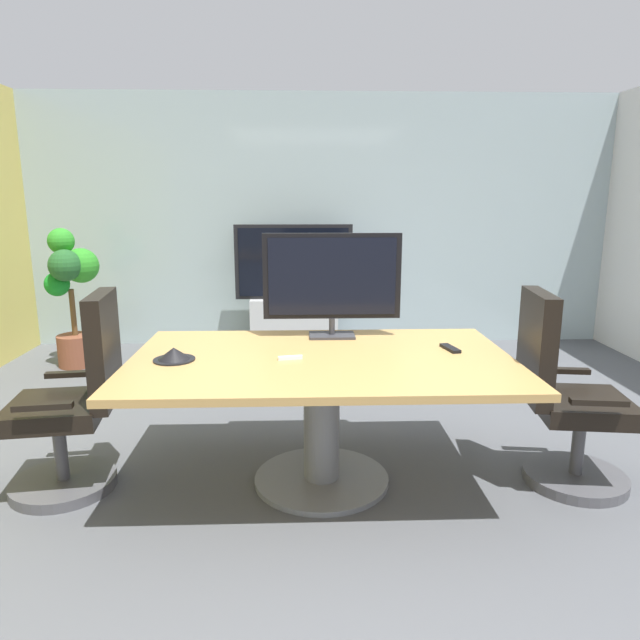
# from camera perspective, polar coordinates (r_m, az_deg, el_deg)

# --- Properties ---
(ground_plane) EXTENTS (7.69, 7.69, 0.00)m
(ground_plane) POSITION_cam_1_polar(r_m,az_deg,el_deg) (3.23, 2.57, -17.08)
(ground_plane) COLOR #515459
(wall_back_glass_partition) EXTENTS (6.27, 0.10, 2.64)m
(wall_back_glass_partition) POSITION_cam_1_polar(r_m,az_deg,el_deg) (6.16, 0.16, 9.88)
(wall_back_glass_partition) COLOR #9EB2B7
(wall_back_glass_partition) RESTS_ON ground
(conference_table) EXTENTS (2.06, 1.26, 0.74)m
(conference_table) POSITION_cam_1_polar(r_m,az_deg,el_deg) (3.12, 0.17, -6.75)
(conference_table) COLOR #B2894C
(conference_table) RESTS_ON ground
(office_chair_left) EXTENTS (0.62, 0.60, 1.09)m
(office_chair_left) POSITION_cam_1_polar(r_m,az_deg,el_deg) (3.37, -23.47, -8.31)
(office_chair_left) COLOR #4C4C51
(office_chair_left) RESTS_ON ground
(office_chair_right) EXTENTS (0.62, 0.60, 1.09)m
(office_chair_right) POSITION_cam_1_polar(r_m,az_deg,el_deg) (3.42, 23.40, -7.96)
(office_chair_right) COLOR #4C4C51
(office_chair_right) RESTS_ON ground
(tv_monitor) EXTENTS (0.84, 0.18, 0.64)m
(tv_monitor) POSITION_cam_1_polar(r_m,az_deg,el_deg) (3.44, 1.22, 4.15)
(tv_monitor) COLOR #333338
(tv_monitor) RESTS_ON conference_table
(wall_display_unit) EXTENTS (1.20, 0.36, 1.31)m
(wall_display_unit) POSITION_cam_1_polar(r_m,az_deg,el_deg) (5.90, -2.63, 1.18)
(wall_display_unit) COLOR #B7BABC
(wall_display_unit) RESTS_ON ground
(potted_plant) EXTENTS (0.48, 0.56, 1.30)m
(potted_plant) POSITION_cam_1_polar(r_m,az_deg,el_deg) (5.75, -23.67, 2.97)
(potted_plant) COLOR brown
(potted_plant) RESTS_ON ground
(conference_phone) EXTENTS (0.22, 0.22, 0.07)m
(conference_phone) POSITION_cam_1_polar(r_m,az_deg,el_deg) (3.09, -14.53, -3.41)
(conference_phone) COLOR black
(conference_phone) RESTS_ON conference_table
(remote_control) EXTENTS (0.09, 0.18, 0.02)m
(remote_control) POSITION_cam_1_polar(r_m,az_deg,el_deg) (3.29, 13.01, -2.80)
(remote_control) COLOR black
(remote_control) RESTS_ON conference_table
(whiteboard_marker) EXTENTS (0.13, 0.04, 0.02)m
(whiteboard_marker) POSITION_cam_1_polar(r_m,az_deg,el_deg) (3.02, -3.02, -3.82)
(whiteboard_marker) COLOR silver
(whiteboard_marker) RESTS_ON conference_table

